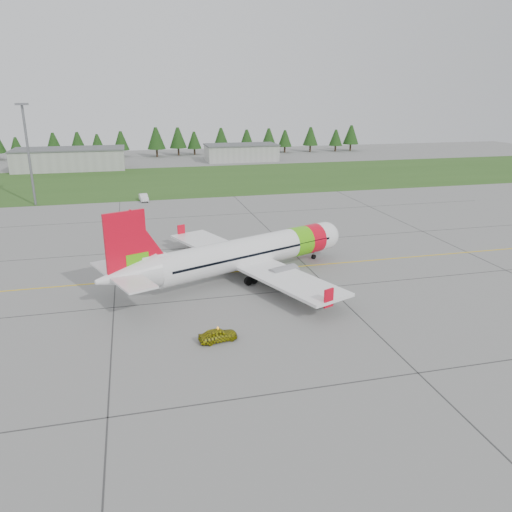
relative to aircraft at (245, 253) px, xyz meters
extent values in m
plane|color=gray|center=(-1.07, -6.16, -3.04)|extent=(320.00, 320.00, 0.00)
cylinder|color=white|center=(0.78, 0.32, 0.04)|extent=(25.42, 13.30, 3.88)
sphere|color=white|center=(12.77, 5.17, 0.04)|extent=(3.88, 3.88, 3.88)
cone|color=white|center=(-14.43, -5.84, 0.39)|extent=(7.91, 6.21, 3.88)
cube|color=black|center=(13.04, 5.28, 0.39)|extent=(2.45, 2.99, 0.56)
cylinder|color=#58C50E|center=(8.16, 3.30, 0.04)|extent=(3.88, 4.64, 3.96)
cylinder|color=red|center=(10.37, 4.20, 0.04)|extent=(3.51, 4.49, 3.96)
cube|color=white|center=(0.32, 0.13, -1.05)|extent=(17.02, 31.55, 0.36)
cube|color=red|center=(-6.54, 14.41, -0.50)|extent=(1.17, 0.61, 1.99)
cube|color=red|center=(5.34, -14.90, -0.50)|extent=(1.17, 0.61, 1.99)
cylinder|color=gray|center=(-0.35, 5.76, -1.60)|extent=(4.10, 3.28, 2.09)
cylinder|color=gray|center=(3.76, -4.38, -1.60)|extent=(4.10, 3.28, 2.09)
cube|color=red|center=(-14.24, -5.77, 3.72)|extent=(4.37, 2.05, 7.56)
cube|color=#58C50E|center=(-13.23, -5.36, 1.53)|extent=(2.55, 1.36, 2.39)
cube|color=white|center=(-14.89, -6.03, 0.64)|extent=(7.24, 11.80, 0.22)
cylinder|color=slate|center=(10.92, 4.43, -2.34)|extent=(0.18, 0.18, 1.39)
cylinder|color=black|center=(10.92, 4.43, -2.70)|extent=(0.73, 0.51, 0.68)
cylinder|color=slate|center=(-1.64, 2.34, -2.10)|extent=(0.22, 0.22, 1.89)
cylinder|color=black|center=(-2.01, 2.19, -2.52)|extent=(1.13, 0.80, 1.03)
cylinder|color=slate|center=(0.45, -2.82, -2.10)|extent=(0.22, 0.22, 1.89)
cylinder|color=black|center=(0.08, -2.97, -2.52)|extent=(1.13, 0.80, 1.03)
imported|color=#D2CF0B|center=(-6.33, -16.52, -1.20)|extent=(1.49, 1.67, 3.67)
imported|color=white|center=(-11.01, 50.68, -0.69)|extent=(1.78, 1.70, 4.69)
cube|color=#30561E|center=(-1.07, 75.84, -3.03)|extent=(320.00, 50.00, 0.03)
cube|color=gold|center=(-1.07, 1.84, -3.03)|extent=(120.00, 0.25, 0.02)
cube|color=#A8A8A3|center=(-31.07, 103.84, -0.04)|extent=(32.00, 14.00, 6.00)
cube|color=#A8A8A3|center=(23.93, 111.84, -0.44)|extent=(24.00, 12.00, 5.20)
cylinder|color=slate|center=(-33.07, 51.84, 6.96)|extent=(0.50, 0.50, 20.00)
camera|label=1|loc=(-13.03, -58.34, 19.23)|focal=35.00mm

